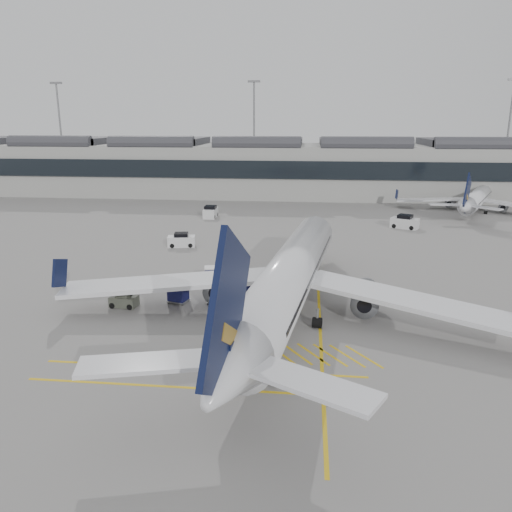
# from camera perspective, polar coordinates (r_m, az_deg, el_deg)

# --- Properties ---
(ground) EXTENTS (220.00, 220.00, 0.00)m
(ground) POSITION_cam_1_polar(r_m,az_deg,el_deg) (44.02, -5.93, -6.48)
(ground) COLOR gray
(ground) RESTS_ON ground
(terminal) EXTENTS (200.00, 20.45, 12.40)m
(terminal) POSITION_cam_1_polar(r_m,az_deg,el_deg) (112.67, 1.56, 10.14)
(terminal) COLOR #9E9E99
(terminal) RESTS_ON ground
(light_masts) EXTENTS (113.00, 0.60, 25.45)m
(light_masts) POSITION_cam_1_polar(r_m,az_deg,el_deg) (126.39, 1.33, 14.49)
(light_masts) COLOR slate
(light_masts) RESTS_ON ground
(apron_markings) EXTENTS (0.25, 60.00, 0.01)m
(apron_markings) POSITION_cam_1_polar(r_m,az_deg,el_deg) (52.55, 7.09, -2.85)
(apron_markings) COLOR gold
(apron_markings) RESTS_ON ground
(airliner_main) EXTENTS (39.42, 43.33, 11.55)m
(airliner_main) POSITION_cam_1_polar(r_m,az_deg,el_deg) (42.14, 3.76, -2.53)
(airliner_main) COLOR silver
(airliner_main) RESTS_ON ground
(airliner_far) EXTENTS (26.15, 28.85, 8.25)m
(airliner_far) POSITION_cam_1_polar(r_m,az_deg,el_deg) (99.70, 23.89, 6.02)
(airliner_far) COLOR silver
(airliner_far) RESTS_ON ground
(belt_loader) EXTENTS (4.37, 2.84, 1.75)m
(belt_loader) POSITION_cam_1_polar(r_m,az_deg,el_deg) (52.70, 3.48, -2.13)
(belt_loader) COLOR #BAB8B1
(belt_loader) RESTS_ON ground
(baggage_cart_a) EXTENTS (2.01, 1.76, 1.85)m
(baggage_cart_a) POSITION_cam_1_polar(r_m,az_deg,el_deg) (50.97, -4.95, -2.20)
(baggage_cart_a) COLOR gray
(baggage_cart_a) RESTS_ON ground
(baggage_cart_b) EXTENTS (1.86, 1.70, 1.59)m
(baggage_cart_b) POSITION_cam_1_polar(r_m,az_deg,el_deg) (48.69, -1.17, -3.16)
(baggage_cart_b) COLOR gray
(baggage_cart_b) RESTS_ON ground
(baggage_cart_c) EXTENTS (2.03, 1.82, 1.81)m
(baggage_cart_c) POSITION_cam_1_polar(r_m,az_deg,el_deg) (46.44, -8.89, -4.13)
(baggage_cart_c) COLOR gray
(baggage_cart_c) RESTS_ON ground
(baggage_cart_d) EXTENTS (1.69, 1.48, 1.58)m
(baggage_cart_d) POSITION_cam_1_polar(r_m,az_deg,el_deg) (46.07, -4.74, -4.31)
(baggage_cart_d) COLOR gray
(baggage_cart_d) RESTS_ON ground
(ramp_agent_a) EXTENTS (0.80, 0.86, 1.97)m
(ramp_agent_a) POSITION_cam_1_polar(r_m,az_deg,el_deg) (49.99, -1.56, -2.51)
(ramp_agent_a) COLOR #DF480B
(ramp_agent_a) RESTS_ON ground
(ramp_agent_b) EXTENTS (1.03, 0.84, 1.99)m
(ramp_agent_b) POSITION_cam_1_polar(r_m,az_deg,el_deg) (48.56, -2.44, -3.05)
(ramp_agent_b) COLOR #FF540D
(ramp_agent_b) RESTS_ON ground
(pushback_tug) EXTENTS (2.51, 1.72, 1.32)m
(pushback_tug) POSITION_cam_1_polar(r_m,az_deg,el_deg) (46.54, -14.84, -4.93)
(pushback_tug) COLOR #484C40
(pushback_tug) RESTS_ON ground
(safety_cone_nose) EXTENTS (0.36, 0.36, 0.50)m
(safety_cone_nose) POSITION_cam_1_polar(r_m,az_deg,el_deg) (64.62, 5.45, 0.88)
(safety_cone_nose) COLOR #F24C0A
(safety_cone_nose) RESTS_ON ground
(safety_cone_engine) EXTENTS (0.38, 0.38, 0.53)m
(safety_cone_engine) POSITION_cam_1_polar(r_m,az_deg,el_deg) (51.02, 9.67, -3.21)
(safety_cone_engine) COLOR #F24C0A
(safety_cone_engine) RESTS_ON ground
(service_van_left) EXTENTS (3.84, 2.40, 1.84)m
(service_van_left) POSITION_cam_1_polar(r_m,az_deg,el_deg) (66.91, -8.51, 1.78)
(service_van_left) COLOR silver
(service_van_left) RESTS_ON ground
(service_van_mid) EXTENTS (2.02, 3.97, 2.04)m
(service_van_mid) POSITION_cam_1_polar(r_m,az_deg,el_deg) (86.45, -5.21, 5.00)
(service_van_mid) COLOR silver
(service_van_mid) RESTS_ON ground
(service_van_right) EXTENTS (4.55, 3.64, 2.09)m
(service_van_right) POSITION_cam_1_polar(r_m,az_deg,el_deg) (80.87, 16.64, 3.73)
(service_van_right) COLOR silver
(service_van_right) RESTS_ON ground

